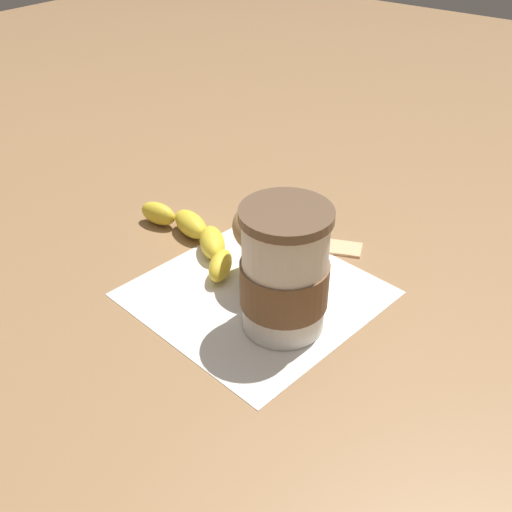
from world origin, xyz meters
The scene contains 6 objects.
ground_plane centered at (0.00, 0.00, 0.00)m, with size 3.00×3.00×0.00m, color #936D47.
paper_napkin centered at (0.00, 0.00, 0.00)m, with size 0.25×0.25×0.00m, color white.
coffee_cup centered at (-0.06, 0.02, 0.07)m, with size 0.09×0.09×0.14m.
muffin centered at (0.00, -0.04, 0.06)m, with size 0.10×0.10×0.10m.
banana centered at (0.12, -0.03, 0.02)m, with size 0.20×0.11×0.03m.
sugar_packet centered at (-0.03, -0.14, 0.00)m, with size 0.05×0.03×0.01m, color #E0B27F.
Camera 1 is at (-0.33, 0.43, 0.43)m, focal length 42.00 mm.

